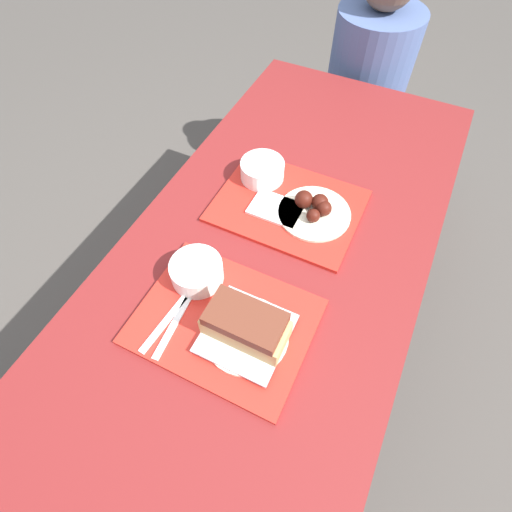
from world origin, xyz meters
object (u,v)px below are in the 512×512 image
(brisket_sandwich_plate, at_px, (246,327))
(wings_plate_far, at_px, (314,209))
(person_seated_across, at_px, (371,61))
(bowl_coleslaw_far, at_px, (262,169))
(bowl_coleslaw_near, at_px, (197,271))
(tray_far, at_px, (288,206))
(tray_near, at_px, (224,321))

(brisket_sandwich_plate, xyz_separation_m, wings_plate_far, (0.00, 0.41, -0.02))
(person_seated_across, bearing_deg, bowl_coleslaw_far, -96.37)
(brisket_sandwich_plate, relative_size, wings_plate_far, 0.96)
(bowl_coleslaw_near, bearing_deg, person_seated_across, 85.97)
(tray_far, distance_m, bowl_coleslaw_near, 0.34)
(tray_near, xyz_separation_m, tray_far, (-0.01, 0.40, 0.00))
(tray_near, bearing_deg, brisket_sandwich_plate, -10.04)
(tray_near, xyz_separation_m, person_seated_across, (-0.03, 1.33, -0.04))
(tray_near, relative_size, person_seated_across, 0.60)
(brisket_sandwich_plate, xyz_separation_m, bowl_coleslaw_far, (-0.19, 0.48, -0.01))
(bowl_coleslaw_near, xyz_separation_m, wings_plate_far, (0.18, 0.33, -0.01))
(tray_near, relative_size, tray_far, 1.00)
(wings_plate_far, bearing_deg, brisket_sandwich_plate, -90.66)
(tray_near, bearing_deg, bowl_coleslaw_near, 146.75)
(tray_near, distance_m, brisket_sandwich_plate, 0.08)
(bowl_coleslaw_near, relative_size, wings_plate_far, 0.64)
(bowl_coleslaw_far, bearing_deg, tray_near, -75.30)
(bowl_coleslaw_near, bearing_deg, tray_near, -33.25)
(tray_far, height_order, brisket_sandwich_plate, brisket_sandwich_plate)
(tray_far, distance_m, brisket_sandwich_plate, 0.42)
(tray_near, height_order, bowl_coleslaw_near, bowl_coleslaw_near)
(bowl_coleslaw_near, bearing_deg, tray_far, 71.88)
(bowl_coleslaw_near, xyz_separation_m, brisket_sandwich_plate, (0.18, -0.09, 0.01))
(tray_near, distance_m, bowl_coleslaw_far, 0.49)
(tray_near, bearing_deg, wings_plate_far, 80.36)
(bowl_coleslaw_near, bearing_deg, wings_plate_far, 60.67)
(brisket_sandwich_plate, distance_m, person_seated_across, 1.35)
(wings_plate_far, bearing_deg, tray_near, -99.64)
(tray_far, relative_size, person_seated_across, 0.60)
(tray_near, xyz_separation_m, wings_plate_far, (0.07, 0.40, 0.02))
(bowl_coleslaw_far, bearing_deg, tray_far, -30.75)
(brisket_sandwich_plate, distance_m, wings_plate_far, 0.41)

